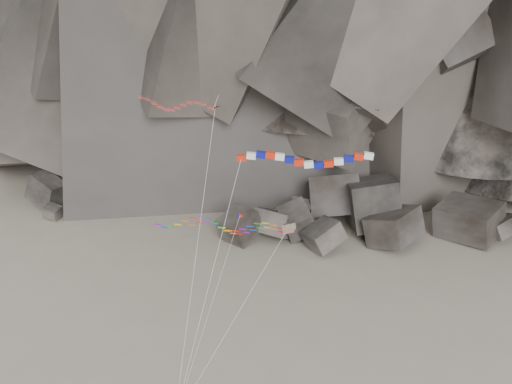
% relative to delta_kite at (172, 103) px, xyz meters
% --- Properties ---
extents(ground, '(260.00, 260.00, 0.00)m').
position_rel_delta_kite_xyz_m(ground, '(5.02, -4.81, -25.66)').
color(ground, gray).
rests_on(ground, ground).
extents(boulder_field, '(76.83, 18.01, 9.18)m').
position_rel_delta_kite_xyz_m(boulder_field, '(15.23, 30.91, -23.14)').
color(boulder_field, '#47423F').
rests_on(boulder_field, ground).
extents(delta_kite, '(9.26, 15.50, 25.57)m').
position_rel_delta_kite_xyz_m(delta_kite, '(0.00, 0.00, 0.00)').
color(delta_kite, red).
rests_on(delta_kite, ground).
extents(banner_kite, '(15.13, 11.60, 21.65)m').
position_rel_delta_kite_xyz_m(banner_kite, '(13.43, -4.79, -3.27)').
color(banner_kite, red).
rests_on(banner_kite, ground).
extents(parafoil_kite, '(14.77, 13.86, 13.48)m').
position_rel_delta_kite_xyz_m(parafoil_kite, '(4.51, -1.57, -11.51)').
color(parafoil_kite, '#C7D30B').
rests_on(parafoil_kite, ground).
extents(pennant_kite, '(3.41, 11.57, 14.81)m').
position_rel_delta_kite_xyz_m(pennant_kite, '(6.54, -6.50, -13.40)').
color(pennant_kite, red).
rests_on(pennant_kite, ground).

